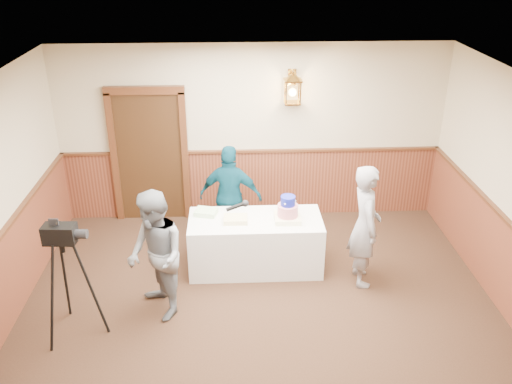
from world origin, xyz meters
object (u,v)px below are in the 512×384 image
display_table (255,243)px  sheet_cake_yellow (236,219)px  assistant_p (231,197)px  tv_camera_rig (69,286)px  interviewer (156,256)px  baker (365,226)px  tiered_cake (288,211)px  sheet_cake_green (206,212)px

display_table → sheet_cake_yellow: sheet_cake_yellow is taller
assistant_p → tv_camera_rig: assistant_p is taller
interviewer → tv_camera_rig: size_ratio=1.14×
baker → assistant_p: baker is taller
baker → tiered_cake: bearing=68.5°
tiered_cake → baker: baker is taller
baker → tv_camera_rig: (-3.55, -0.89, -0.19)m
baker → assistant_p: 2.01m
assistant_p → sheet_cake_yellow: bearing=106.0°
display_table → sheet_cake_yellow: bearing=-168.6°
sheet_cake_yellow → tiered_cake: bearing=0.4°
display_table → sheet_cake_green: (-0.67, 0.17, 0.41)m
tiered_cake → assistant_p: size_ratio=0.23×
tiered_cake → interviewer: size_ratio=0.22×
display_table → tv_camera_rig: (-2.15, -1.29, 0.26)m
tv_camera_rig → assistant_p: bearing=50.2°
tiered_cake → sheet_cake_yellow: tiered_cake is taller
tv_camera_rig → sheet_cake_green: bearing=48.0°
interviewer → baker: (2.60, 0.57, 0.02)m
tiered_cake → tv_camera_rig: 2.88m
sheet_cake_green → assistant_p: bearing=54.7°
sheet_cake_yellow → assistant_p: size_ratio=0.20×
assistant_p → baker: bearing=159.6°
sheet_cake_yellow → baker: (1.66, -0.34, 0.05)m
tiered_cake → tv_camera_rig: tv_camera_rig is taller
sheet_cake_yellow → interviewer: interviewer is taller
baker → assistant_p: (-1.72, 1.04, -0.06)m
sheet_cake_green → baker: baker is taller
sheet_cake_yellow → interviewer: 1.32m
baker → tv_camera_rig: bearing=102.6°
tiered_cake → baker: bearing=-19.9°
sheet_cake_yellow → assistant_p: assistant_p is taller
sheet_cake_green → interviewer: interviewer is taller
sheet_cake_yellow → sheet_cake_green: size_ratio=1.09×
sheet_cake_green → tv_camera_rig: size_ratio=0.20×
tv_camera_rig → tiered_cake: bearing=29.2°
display_table → interviewer: 1.61m
sheet_cake_green → interviewer: size_ratio=0.18×
sheet_cake_green → tiered_cake: bearing=-11.1°
display_table → interviewer: size_ratio=1.11×
tv_camera_rig → sheet_cake_yellow: bearing=36.8°
sheet_cake_green → baker: bearing=-15.3°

